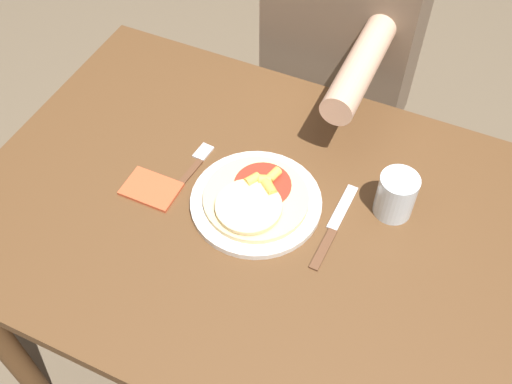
% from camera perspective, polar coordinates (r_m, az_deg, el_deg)
% --- Properties ---
extents(ground_plane, '(8.00, 8.00, 0.00)m').
position_cam_1_polar(ground_plane, '(1.89, -0.57, -15.79)').
color(ground_plane, brown).
extents(dining_table, '(1.12, 0.82, 0.78)m').
position_cam_1_polar(dining_table, '(1.31, -0.80, -4.79)').
color(dining_table, brown).
rests_on(dining_table, ground_plane).
extents(plate, '(0.27, 0.27, 0.01)m').
position_cam_1_polar(plate, '(1.21, 0.00, -0.97)').
color(plate, silver).
rests_on(plate, dining_table).
extents(pizza, '(0.21, 0.21, 0.04)m').
position_cam_1_polar(pizza, '(1.19, -0.05, -0.58)').
color(pizza, '#E0C689').
rests_on(pizza, plate).
extents(fork, '(0.03, 0.18, 0.00)m').
position_cam_1_polar(fork, '(1.28, -6.13, 2.25)').
color(fork, brown).
rests_on(fork, dining_table).
extents(knife, '(0.03, 0.22, 0.00)m').
position_cam_1_polar(knife, '(1.19, 7.38, -3.35)').
color(knife, brown).
rests_on(knife, dining_table).
extents(drinking_glass, '(0.08, 0.08, 0.10)m').
position_cam_1_polar(drinking_glass, '(1.20, 13.19, -0.29)').
color(drinking_glass, silver).
rests_on(drinking_glass, dining_table).
extents(napkin, '(0.11, 0.08, 0.01)m').
position_cam_1_polar(napkin, '(1.25, -9.95, 0.29)').
color(napkin, '#C6512D').
rests_on(napkin, dining_table).
extents(person_diner, '(0.38, 0.52, 1.25)m').
position_cam_1_polar(person_diner, '(1.64, 8.15, 13.09)').
color(person_diner, '#2D2D38').
rests_on(person_diner, ground_plane).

